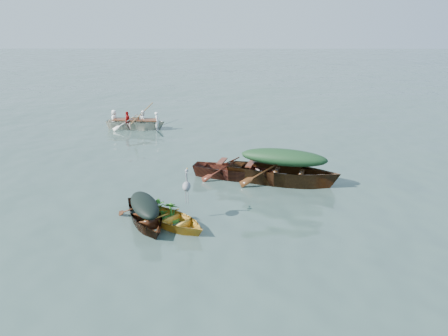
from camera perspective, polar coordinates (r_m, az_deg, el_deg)
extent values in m
plane|color=#364C46|center=(11.02, 1.88, -8.50)|extent=(140.00, 140.00, 0.00)
imported|color=gold|center=(11.45, -6.62, -7.53)|extent=(2.72, 2.58, 0.67)
imported|color=#442810|center=(11.71, -10.19, -7.07)|extent=(2.30, 3.35, 0.75)
imported|color=#452910|center=(14.32, 7.65, -2.00)|extent=(5.29, 2.95, 1.22)
imported|color=#4F2113|center=(14.63, 1.57, -1.37)|extent=(4.28, 2.38, 0.93)
imported|color=white|center=(21.66, -11.39, 5.02)|extent=(4.07, 1.52, 0.93)
ellipsoid|color=black|center=(11.47, -10.35, -4.49)|extent=(1.27, 1.84, 0.40)
ellipsoid|color=black|center=(14.03, 7.80, 1.33)|extent=(2.91, 1.62, 0.52)
imported|color=#316B1C|center=(11.58, -8.47, -3.83)|extent=(1.14, 1.12, 0.60)
imported|color=white|center=(21.47, -11.54, 7.21)|extent=(2.87, 1.30, 0.76)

